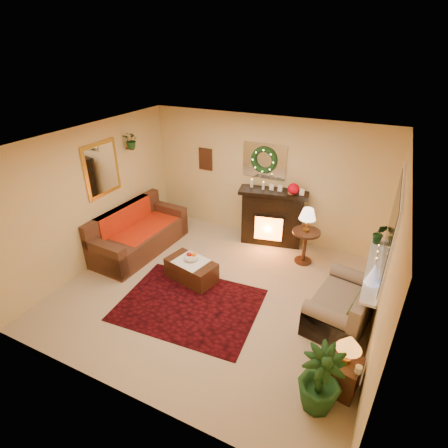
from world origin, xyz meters
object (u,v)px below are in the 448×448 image
at_px(end_table_square, 342,373).
at_px(coffee_table, 191,269).
at_px(loveseat, 344,298).
at_px(side_table_round, 304,247).
at_px(sofa, 139,231).
at_px(fireplace, 272,219).

bearing_deg(end_table_square, coffee_table, 157.67).
xyz_separation_m(loveseat, side_table_round, (-0.92, 1.34, -0.10)).
bearing_deg(sofa, end_table_square, -17.01).
distance_m(loveseat, coffee_table, 2.62).
xyz_separation_m(sofa, fireplace, (2.32, 1.46, 0.12)).
height_order(sofa, side_table_round, sofa).
distance_m(fireplace, side_table_round, 0.96).
xyz_separation_m(sofa, end_table_square, (4.26, -1.57, -0.16)).
relative_size(sofa, end_table_square, 4.41).
xyz_separation_m(fireplace, coffee_table, (-0.86, -1.88, -0.34)).
relative_size(fireplace, coffee_table, 1.36).
distance_m(loveseat, end_table_square, 1.28).
bearing_deg(end_table_square, loveseat, 99.09).
xyz_separation_m(sofa, coffee_table, (1.46, -0.42, -0.22)).
bearing_deg(sofa, coffee_table, -12.88).
relative_size(side_table_round, coffee_table, 0.76).
relative_size(end_table_square, coffee_table, 0.53).
distance_m(side_table_round, end_table_square, 2.82).
relative_size(fireplace, side_table_round, 1.80).
bearing_deg(end_table_square, side_table_round, 113.47).
relative_size(sofa, coffee_table, 2.32).
distance_m(sofa, loveseat, 4.08).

